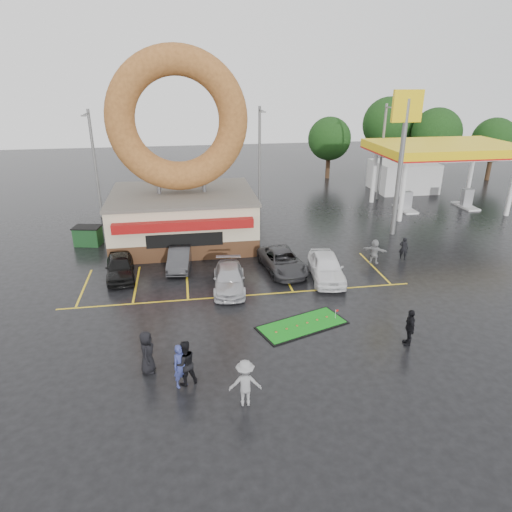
{
  "coord_description": "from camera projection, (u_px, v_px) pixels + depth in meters",
  "views": [
    {
      "loc": [
        -2.86,
        -19.45,
        11.84
      ],
      "look_at": [
        0.9,
        3.84,
        2.2
      ],
      "focal_mm": 32.0,
      "sensor_mm": 36.0,
      "label": 1
    }
  ],
  "objects": [
    {
      "name": "streetlight_mid",
      "position": [
        260.0,
        156.0,
        40.58
      ],
      "size": [
        0.4,
        2.21,
        9.0
      ],
      "color": "slate",
      "rests_on": "ground"
    },
    {
      "name": "ground",
      "position": [
        250.0,
        327.0,
        22.68
      ],
      "size": [
        120.0,
        120.0,
        0.0
      ],
      "primitive_type": "plane",
      "color": "black",
      "rests_on": "ground"
    },
    {
      "name": "tree_far_c",
      "position": [
        389.0,
        124.0,
        54.79
      ],
      "size": [
        6.3,
        6.3,
        9.0
      ],
      "color": "#332114",
      "rests_on": "ground"
    },
    {
      "name": "tree_far_d",
      "position": [
        329.0,
        139.0,
        52.28
      ],
      "size": [
        4.9,
        4.9,
        7.0
      ],
      "color": "#332114",
      "rests_on": "ground"
    },
    {
      "name": "car_dgrey",
      "position": [
        180.0,
        258.0,
        29.24
      ],
      "size": [
        1.74,
        4.02,
        1.29
      ],
      "primitive_type": "imported",
      "rotation": [
        0.0,
        0.0,
        -0.1
      ],
      "color": "#2F2F31",
      "rests_on": "ground"
    },
    {
      "name": "person_hoodie",
      "position": [
        245.0,
        383.0,
        17.09
      ],
      "size": [
        1.29,
        0.81,
        1.91
      ],
      "primitive_type": "imported",
      "rotation": [
        0.0,
        0.0,
        3.06
      ],
      "color": "gray",
      "rests_on": "ground"
    },
    {
      "name": "tree_far_a",
      "position": [
        436.0,
        133.0,
        51.98
      ],
      "size": [
        5.6,
        5.6,
        8.0
      ],
      "color": "#332114",
      "rests_on": "ground"
    },
    {
      "name": "donut_shop",
      "position": [
        181.0,
        182.0,
        32.4
      ],
      "size": [
        10.2,
        8.7,
        13.5
      ],
      "color": "#472B19",
      "rests_on": "ground"
    },
    {
      "name": "car_grey",
      "position": [
        282.0,
        261.0,
        28.77
      ],
      "size": [
        2.76,
        4.99,
        1.32
      ],
      "primitive_type": "imported",
      "rotation": [
        0.0,
        0.0,
        0.12
      ],
      "color": "#323235",
      "rests_on": "ground"
    },
    {
      "name": "tree_far_b",
      "position": [
        494.0,
        140.0,
        51.28
      ],
      "size": [
        4.9,
        4.9,
        7.0
      ],
      "color": "#332114",
      "rests_on": "ground"
    },
    {
      "name": "shell_sign",
      "position": [
        404.0,
        137.0,
        32.78
      ],
      "size": [
        2.2,
        0.36,
        10.6
      ],
      "color": "slate",
      "rests_on": "ground"
    },
    {
      "name": "streetlight_right",
      "position": [
        382.0,
        150.0,
        43.26
      ],
      "size": [
        0.4,
        2.21,
        9.0
      ],
      "color": "slate",
      "rests_on": "ground"
    },
    {
      "name": "person_walker_near",
      "position": [
        375.0,
        251.0,
        29.85
      ],
      "size": [
        1.56,
        1.23,
        1.65
      ],
      "primitive_type": "imported",
      "rotation": [
        0.0,
        0.0,
        2.58
      ],
      "color": "gray",
      "rests_on": "ground"
    },
    {
      "name": "putting_green",
      "position": [
        302.0,
        325.0,
        22.76
      ],
      "size": [
        4.86,
        3.32,
        0.56
      ],
      "color": "black",
      "rests_on": "ground"
    },
    {
      "name": "car_silver",
      "position": [
        229.0,
        279.0,
        26.42
      ],
      "size": [
        2.17,
        4.54,
        1.28
      ],
      "primitive_type": "imported",
      "rotation": [
        0.0,
        0.0,
        -0.09
      ],
      "color": "#B6B5BB",
      "rests_on": "ground"
    },
    {
      "name": "car_black",
      "position": [
        120.0,
        267.0,
        27.87
      ],
      "size": [
        2.11,
        4.26,
        1.4
      ],
      "primitive_type": "imported",
      "rotation": [
        0.0,
        0.0,
        0.12
      ],
      "color": "black",
      "rests_on": "ground"
    },
    {
      "name": "person_bystander",
      "position": [
        147.0,
        352.0,
        18.98
      ],
      "size": [
        0.68,
        0.98,
        1.91
      ],
      "primitive_type": "imported",
      "rotation": [
        0.0,
        0.0,
        1.49
      ],
      "color": "black",
      "rests_on": "ground"
    },
    {
      "name": "dumpster",
      "position": [
        88.0,
        236.0,
        33.12
      ],
      "size": [
        2.01,
        1.54,
        1.3
      ],
      "primitive_type": "cube",
      "rotation": [
        0.0,
        0.0,
        -0.21
      ],
      "color": "#1A4520",
      "rests_on": "ground"
    },
    {
      "name": "person_blackjkt",
      "position": [
        185.0,
        363.0,
        18.24
      ],
      "size": [
        1.14,
        1.01,
        1.95
      ],
      "primitive_type": "imported",
      "rotation": [
        0.0,
        0.0,
        3.47
      ],
      "color": "black",
      "rests_on": "ground"
    },
    {
      "name": "person_blue",
      "position": [
        181.0,
        366.0,
        18.12
      ],
      "size": [
        0.82,
        0.75,
        1.87
      ],
      "primitive_type": "imported",
      "rotation": [
        0.0,
        0.0,
        0.57
      ],
      "color": "navy",
      "rests_on": "ground"
    },
    {
      "name": "streetlight_left",
      "position": [
        95.0,
        162.0,
        37.59
      ],
      "size": [
        0.4,
        2.21,
        9.0
      ],
      "color": "slate",
      "rests_on": "ground"
    },
    {
      "name": "car_white",
      "position": [
        326.0,
        267.0,
        27.6
      ],
      "size": [
        2.41,
        4.81,
        1.57
      ],
      "primitive_type": "imported",
      "rotation": [
        0.0,
        0.0,
        -0.12
      ],
      "color": "white",
      "rests_on": "ground"
    },
    {
      "name": "gas_station",
      "position": [
        425.0,
        162.0,
        43.37
      ],
      "size": [
        12.3,
        13.65,
        5.9
      ],
      "color": "silver",
      "rests_on": "ground"
    },
    {
      "name": "person_cameraman",
      "position": [
        410.0,
        327.0,
        20.94
      ],
      "size": [
        0.65,
        1.11,
        1.78
      ],
      "primitive_type": "imported",
      "rotation": [
        0.0,
        0.0,
        -1.79
      ],
      "color": "black",
      "rests_on": "ground"
    },
    {
      "name": "person_walker_far",
      "position": [
        404.0,
        248.0,
        30.5
      ],
      "size": [
        0.69,
        0.64,
        1.58
      ],
      "primitive_type": "imported",
      "rotation": [
        0.0,
        0.0,
        2.51
      ],
      "color": "black",
      "rests_on": "ground"
    }
  ]
}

